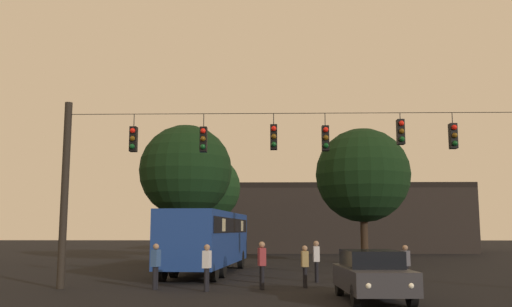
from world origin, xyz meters
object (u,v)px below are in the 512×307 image
pedestrian_crossing_left (207,265)px  tree_behind_building (206,188)px  pedestrian_near_bus (316,259)px  car_near_right (372,274)px  pedestrian_crossing_right (406,263)px  tree_left_silhouette (363,175)px  pedestrian_crossing_center (156,264)px  tree_right_far (186,171)px  city_bus (208,236)px  pedestrian_trailing (262,262)px  pedestrian_far_side (305,264)px

pedestrian_crossing_left → tree_behind_building: size_ratio=0.21×
pedestrian_near_bus → tree_behind_building: 20.38m
car_near_right → pedestrian_crossing_left: size_ratio=2.68×
pedestrian_crossing_right → tree_left_silhouette: size_ratio=0.18×
car_near_right → pedestrian_crossing_center: size_ratio=2.66×
pedestrian_crossing_center → tree_right_far: (-1.27, 15.32, 5.02)m
city_bus → tree_right_far: bearing=106.3°
pedestrian_near_bus → tree_behind_building: tree_behind_building is taller
city_bus → pedestrian_crossing_center: 7.34m
pedestrian_trailing → tree_right_far: (-5.15, 15.26, 4.97)m
pedestrian_crossing_center → pedestrian_far_side: pedestrian_crossing_center is taller
city_bus → pedestrian_near_bus: bearing=-40.2°
car_near_right → pedestrian_far_side: (-1.82, 3.76, 0.08)m
pedestrian_trailing → pedestrian_far_side: bearing=23.1°
city_bus → pedestrian_far_side: (4.38, -6.45, -0.99)m
city_bus → car_near_right: size_ratio=2.55×
pedestrian_near_bus → tree_left_silhouette: 14.45m
pedestrian_far_side → tree_right_far: (-6.76, 14.58, 5.07)m
pedestrian_near_bus → tree_behind_building: bearing=109.8°
pedestrian_crossing_left → tree_left_silhouette: (8.37, 16.56, 4.78)m
city_bus → pedestrian_far_side: size_ratio=7.16×
pedestrian_trailing → pedestrian_near_bus: bearing=52.6°
tree_right_far → pedestrian_crossing_left: bearing=-78.6°
pedestrian_trailing → tree_left_silhouette: bearing=68.0°
car_near_right → tree_behind_building: tree_behind_building is taller
pedestrian_far_side → pedestrian_near_bus: bearing=74.4°
pedestrian_crossing_right → tree_behind_building: size_ratio=0.20×
pedestrian_near_bus → tree_behind_building: size_ratio=0.21×
car_near_right → pedestrian_far_side: 4.18m
pedestrian_far_side → city_bus: bearing=124.2°
pedestrian_trailing → pedestrian_crossing_right: bearing=12.3°
city_bus → pedestrian_crossing_center: (-1.10, -7.19, -0.94)m
pedestrian_trailing → tree_behind_building: size_ratio=0.22×
pedestrian_crossing_right → tree_behind_building: tree_behind_building is taller
pedestrian_crossing_left → tree_left_silhouette: size_ratio=0.19×
pedestrian_trailing → car_near_right: bearing=-41.9°
tree_behind_building → pedestrian_far_side: bearing=-73.7°
pedestrian_crossing_right → tree_right_far: (-10.65, 14.06, 5.07)m
tree_left_silhouette → pedestrian_crossing_right: bearing=-93.6°
pedestrian_crossing_center → car_near_right: bearing=-22.5°
pedestrian_far_side → tree_left_silhouette: 16.67m
pedestrian_trailing → city_bus: bearing=111.2°
pedestrian_crossing_left → pedestrian_crossing_center: size_ratio=0.99×
car_near_right → pedestrian_crossing_left: (-5.36, 2.42, 0.13)m
pedestrian_crossing_right → pedestrian_far_side: bearing=-172.5°
pedestrian_crossing_left → pedestrian_crossing_right: pedestrian_crossing_left is taller
pedestrian_trailing → pedestrian_far_side: (1.61, 0.69, -0.10)m
pedestrian_crossing_right → tree_left_silhouette: tree_left_silhouette is taller
pedestrian_crossing_right → pedestrian_near_bus: (-3.27, 1.71, 0.08)m
pedestrian_crossing_center → tree_right_far: bearing=94.7°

